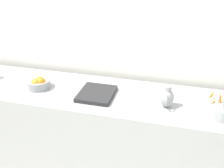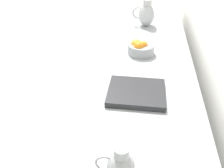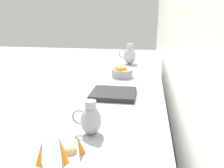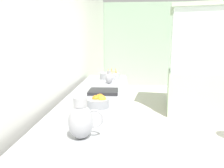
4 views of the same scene
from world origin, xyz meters
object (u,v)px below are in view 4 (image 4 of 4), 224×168
vegetable_colander (110,76)px  orange_bowl (98,102)px  metal_pitcher_tall (81,120)px  glass_block_booth (196,62)px  metal_pitcher_short (109,78)px

vegetable_colander → orange_bowl: (-0.01, -1.61, -0.00)m
metal_pitcher_tall → vegetable_colander: bearing=89.0°
orange_bowl → metal_pitcher_tall: (-0.03, -0.63, 0.06)m
orange_bowl → metal_pitcher_tall: size_ratio=0.82×
orange_bowl → metal_pitcher_tall: 0.64m
orange_bowl → glass_block_booth: 3.34m
orange_bowl → glass_block_booth: glass_block_booth is taller
orange_bowl → vegetable_colander: bearing=89.5°
vegetable_colander → metal_pitcher_tall: 2.25m
metal_pitcher_tall → metal_pitcher_short: bearing=88.2°
metal_pitcher_tall → metal_pitcher_short: 1.81m
metal_pitcher_short → glass_block_booth: (1.80, 1.62, 0.11)m
glass_block_booth → metal_pitcher_tall: bearing=-118.4°
vegetable_colander → glass_block_booth: bearing=33.1°
glass_block_booth → metal_pitcher_short: bearing=-138.0°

